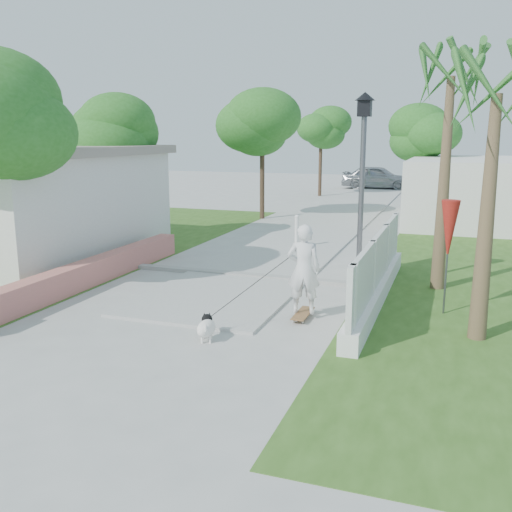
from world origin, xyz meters
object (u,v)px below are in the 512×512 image
at_px(bollard, 297,231).
at_px(skateboarder, 266,282).
at_px(street_lamp, 362,187).
at_px(dog, 206,327).
at_px(patio_umbrella, 449,231).
at_px(parked_car, 377,177).

xyz_separation_m(bollard, skateboarder, (1.42, -7.30, 0.25)).
relative_size(street_lamp, bollard, 4.07).
bearing_deg(dog, bollard, 73.94).
distance_m(patio_umbrella, skateboarder, 3.75).
bearing_deg(parked_car, skateboarder, -175.34).
bearing_deg(skateboarder, bollard, -89.86).
relative_size(patio_umbrella, skateboarder, 1.12).
xyz_separation_m(skateboarder, parked_car, (-1.80, 28.85, -0.04)).
height_order(bollard, patio_umbrella, patio_umbrella).
xyz_separation_m(patio_umbrella, parked_car, (-4.99, 27.05, -0.90)).
xyz_separation_m(patio_umbrella, skateboarder, (-3.18, -1.80, -0.86)).
xyz_separation_m(bollard, parked_car, (-0.39, 21.55, 0.20)).
height_order(patio_umbrella, parked_car, patio_umbrella).
bearing_deg(dog, parked_car, 71.23).
relative_size(street_lamp, skateboarder, 2.17).
xyz_separation_m(bollard, dog, (0.71, -8.49, -0.34)).
bearing_deg(dog, patio_umbrella, 16.69).
height_order(dog, parked_car, parked_car).
bearing_deg(parked_car, bollard, -177.89).
height_order(skateboarder, parked_car, skateboarder).
xyz_separation_m(street_lamp, bollard, (-2.70, 4.50, -1.84)).
height_order(bollard, parked_car, parked_car).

